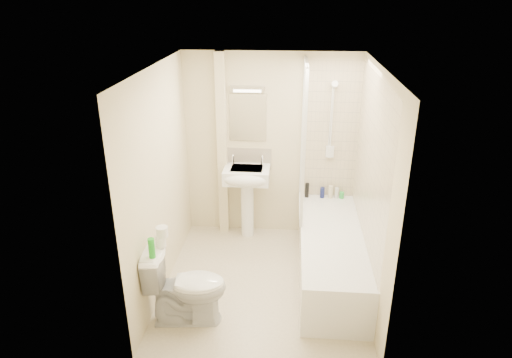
{
  "coord_description": "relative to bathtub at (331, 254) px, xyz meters",
  "views": [
    {
      "loc": [
        0.26,
        -4.3,
        3.09
      ],
      "look_at": [
        -0.11,
        0.2,
        1.19
      ],
      "focal_mm": 32.0,
      "sensor_mm": 36.0,
      "label": 1
    }
  ],
  "objects": [
    {
      "name": "toilet_roll_upper",
      "position": [
        -1.69,
        -0.78,
        0.65
      ],
      "size": [
        0.12,
        0.12,
        0.1
      ],
      "primitive_type": "cylinder",
      "color": "white",
      "rests_on": "toilet_roll_lower"
    },
    {
      "name": "ceiling",
      "position": [
        -0.75,
        -0.2,
        2.11
      ],
      "size": [
        2.2,
        2.5,
        0.02
      ],
      "primitive_type": "cube",
      "color": "white",
      "rests_on": "wall_back"
    },
    {
      "name": "bottle_blue",
      "position": [
        -0.07,
        0.96,
        0.33
      ],
      "size": [
        0.06,
        0.06,
        0.14
      ],
      "primitive_type": "cylinder",
      "color": "navy",
      "rests_on": "bathtub"
    },
    {
      "name": "floor",
      "position": [
        -0.75,
        -0.2,
        -0.29
      ],
      "size": [
        2.5,
        2.5,
        0.0
      ],
      "primitive_type": "plane",
      "color": "beige",
      "rests_on": "ground"
    },
    {
      "name": "strip_light",
      "position": [
        -1.04,
        1.02,
        1.66
      ],
      "size": [
        0.42,
        0.07,
        0.07
      ],
      "primitive_type": "cube",
      "color": "silver",
      "rests_on": "wall_back"
    },
    {
      "name": "bottle_cream",
      "position": [
        0.04,
        0.96,
        0.34
      ],
      "size": [
        0.06,
        0.06,
        0.17
      ],
      "primitive_type": "cylinder",
      "color": "beige",
      "rests_on": "bathtub"
    },
    {
      "name": "shower_screen",
      "position": [
        -0.35,
        0.6,
        1.16
      ],
      "size": [
        0.04,
        0.92,
        1.8
      ],
      "color": "white",
      "rests_on": "bathtub"
    },
    {
      "name": "wall_left",
      "position": [
        -1.85,
        -0.2,
        0.91
      ],
      "size": [
        0.02,
        2.5,
        2.4
      ],
      "primitive_type": "cube",
      "color": "beige",
      "rests_on": "ground"
    },
    {
      "name": "bottle_white_b",
      "position": [
        0.12,
        0.96,
        0.33
      ],
      "size": [
        0.05,
        0.05,
        0.14
      ],
      "primitive_type": "cylinder",
      "color": "silver",
      "rests_on": "bathtub"
    },
    {
      "name": "tile_right",
      "position": [
        0.34,
        0.0,
        1.14
      ],
      "size": [
        0.01,
        2.1,
        1.75
      ],
      "primitive_type": "cube",
      "color": "beige",
      "rests_on": "wall_right"
    },
    {
      "name": "bottle_black_a",
      "position": [
        -0.27,
        0.96,
        0.36
      ],
      "size": [
        0.05,
        0.05,
        0.19
      ],
      "primitive_type": "cylinder",
      "color": "black",
      "rests_on": "bathtub"
    },
    {
      "name": "tile_back",
      "position": [
        0.0,
        1.04,
        1.14
      ],
      "size": [
        0.7,
        0.01,
        1.75
      ],
      "primitive_type": "cube",
      "color": "beige",
      "rests_on": "wall_back"
    },
    {
      "name": "shower_fixture",
      "position": [
        -0.0,
        0.99,
        1.26
      ],
      "size": [
        0.1,
        0.16,
        0.99
      ],
      "color": "white",
      "rests_on": "wall_back"
    },
    {
      "name": "splashback",
      "position": [
        -1.04,
        1.04,
        0.74
      ],
      "size": [
        0.6,
        0.02,
        0.3
      ],
      "primitive_type": "cube",
      "color": "beige",
      "rests_on": "wall_back"
    },
    {
      "name": "toilet_roll_lower",
      "position": [
        -1.71,
        -0.8,
        0.55
      ],
      "size": [
        0.1,
        0.1,
        0.1
      ],
      "primitive_type": "cylinder",
      "color": "white",
      "rests_on": "toilet"
    },
    {
      "name": "bathtub",
      "position": [
        0.0,
        0.0,
        0.0
      ],
      "size": [
        0.7,
        2.1,
        0.55
      ],
      "color": "white",
      "rests_on": "ground"
    },
    {
      "name": "wall_back",
      "position": [
        -0.75,
        1.05,
        0.91
      ],
      "size": [
        2.2,
        0.02,
        2.4
      ],
      "primitive_type": "cube",
      "color": "beige",
      "rests_on": "ground"
    },
    {
      "name": "pedestal_sink",
      "position": [
        -1.04,
        0.81,
        0.49
      ],
      "size": [
        0.58,
        0.51,
        1.11
      ],
      "color": "white",
      "rests_on": "ground"
    },
    {
      "name": "pipe_boxing",
      "position": [
        -1.37,
        0.99,
        0.91
      ],
      "size": [
        0.12,
        0.12,
        2.4
      ],
      "primitive_type": "cube",
      "color": "beige",
      "rests_on": "ground"
    },
    {
      "name": "toilet",
      "position": [
        -1.47,
        -0.87,
        0.11
      ],
      "size": [
        0.59,
        0.86,
        0.79
      ],
      "primitive_type": "imported",
      "rotation": [
        0.0,
        0.0,
        1.66
      ],
      "color": "white",
      "rests_on": "ground"
    },
    {
      "name": "green_bottle",
      "position": [
        -1.73,
        -1.0,
        0.6
      ],
      "size": [
        0.06,
        0.06,
        0.2
      ],
      "primitive_type": "cylinder",
      "color": "green",
      "rests_on": "toilet"
    },
    {
      "name": "mirror",
      "position": [
        -1.04,
        1.04,
        1.29
      ],
      "size": [
        0.46,
        0.01,
        0.6
      ],
      "primitive_type": "cube",
      "color": "white",
      "rests_on": "wall_back"
    },
    {
      "name": "wall_right",
      "position": [
        0.35,
        -0.2,
        0.91
      ],
      "size": [
        0.02,
        2.5,
        2.4
      ],
      "primitive_type": "cube",
      "color": "beige",
      "rests_on": "ground"
    },
    {
      "name": "bottle_green",
      "position": [
        0.19,
        0.96,
        0.3
      ],
      "size": [
        0.06,
        0.06,
        0.08
      ],
      "primitive_type": "cylinder",
      "color": "green",
      "rests_on": "bathtub"
    }
  ]
}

